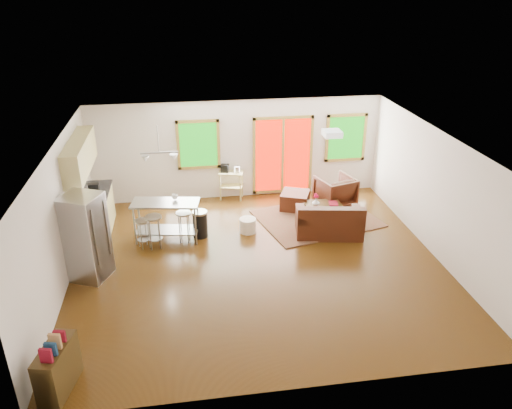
{
  "coord_description": "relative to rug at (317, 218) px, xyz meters",
  "views": [
    {
      "loc": [
        -1.39,
        -8.77,
        5.45
      ],
      "look_at": [
        0.0,
        0.3,
        1.2
      ],
      "focal_mm": 35.0,
      "sensor_mm": 36.0,
      "label": 1
    }
  ],
  "objects": [
    {
      "name": "ceiling_flush",
      "position": [
        -0.13,
        -1.2,
        2.52
      ],
      "size": [
        0.35,
        0.35,
        0.12
      ],
      "primitive_type": "cube",
      "color": "white",
      "rests_on": "ceiling"
    },
    {
      "name": "bookshelf",
      "position": [
        -5.08,
        -4.78,
        0.37
      ],
      "size": [
        0.5,
        0.89,
        0.98
      ],
      "rotation": [
        0.0,
        0.0,
        -0.23
      ],
      "color": "#31230E",
      "rests_on": "floor"
    },
    {
      "name": "bar_stool_c",
      "position": [
        -3.21,
        -0.64,
        0.52
      ],
      "size": [
        0.39,
        0.39,
        0.71
      ],
      "rotation": [
        0.0,
        0.0,
        -0.19
      ],
      "color": "#B7BABC",
      "rests_on": "floor"
    },
    {
      "name": "back_wall",
      "position": [
        -1.73,
        1.71,
        1.29
      ],
      "size": [
        7.5,
        0.02,
        2.6
      ],
      "primitive_type": "cube",
      "color": "beige",
      "rests_on": "ground"
    },
    {
      "name": "pouf",
      "position": [
        -1.76,
        -0.41,
        0.15
      ],
      "size": [
        0.45,
        0.45,
        0.34
      ],
      "primitive_type": "cylinder",
      "rotation": [
        0.0,
        0.0,
        0.18
      ],
      "color": "silver",
      "rests_on": "floor"
    },
    {
      "name": "rug",
      "position": [
        0.0,
        0.0,
        0.0
      ],
      "size": [
        3.15,
        2.71,
        0.03
      ],
      "primitive_type": "cube",
      "rotation": [
        0.0,
        0.0,
        0.26
      ],
      "color": "#485A34",
      "rests_on": "floor"
    },
    {
      "name": "kitchen_cart",
      "position": [
        -1.94,
        1.55,
        0.63
      ],
      "size": [
        0.7,
        0.55,
        0.95
      ],
      "rotation": [
        0.0,
        0.0,
        -0.27
      ],
      "color": "tan",
      "rests_on": "floor"
    },
    {
      "name": "loveseat",
      "position": [
        0.06,
        -0.82,
        0.3
      ],
      "size": [
        1.61,
        1.08,
        0.8
      ],
      "rotation": [
        0.0,
        0.0,
        -0.17
      ],
      "color": "black",
      "rests_on": "floor"
    },
    {
      "name": "cup",
      "position": [
        -3.37,
        -0.41,
        1.0
      ],
      "size": [
        0.16,
        0.14,
        0.13
      ],
      "primitive_type": "imported",
      "rotation": [
        0.0,
        0.0,
        -0.35
      ],
      "color": "silver",
      "rests_on": "island"
    },
    {
      "name": "pendant_light",
      "position": [
        -3.63,
        -0.3,
        1.88
      ],
      "size": [
        0.8,
        0.18,
        0.79
      ],
      "color": "gray",
      "rests_on": "ceiling"
    },
    {
      "name": "vase",
      "position": [
        -0.07,
        -0.11,
        0.5
      ],
      "size": [
        0.21,
        0.22,
        0.32
      ],
      "rotation": [
        0.0,
        0.0,
        0.12
      ],
      "color": "silver",
      "rests_on": "coffee_table"
    },
    {
      "name": "trash_can",
      "position": [
        -2.85,
        -0.46,
        0.3
      ],
      "size": [
        0.44,
        0.44,
        0.63
      ],
      "rotation": [
        0.0,
        0.0,
        0.34
      ],
      "color": "black",
      "rests_on": "floor"
    },
    {
      "name": "ceiling",
      "position": [
        -1.73,
        -1.8,
        2.6
      ],
      "size": [
        7.5,
        7.0,
        0.02
      ],
      "primitive_type": "cube",
      "color": "silver",
      "rests_on": "ground"
    },
    {
      "name": "ottoman",
      "position": [
        -0.4,
        0.66,
        0.21
      ],
      "size": [
        0.87,
        0.87,
        0.45
      ],
      "primitive_type": "cube",
      "rotation": [
        0.0,
        0.0,
        -0.39
      ],
      "color": "black",
      "rests_on": "floor"
    },
    {
      "name": "window_left",
      "position": [
        -2.73,
        1.66,
        1.49
      ],
      "size": [
        1.1,
        0.05,
        1.3
      ],
      "color": "#0D540B",
      "rests_on": "back_wall"
    },
    {
      "name": "left_wall",
      "position": [
        -5.49,
        -1.8,
        1.29
      ],
      "size": [
        0.02,
        7.0,
        2.6
      ],
      "primitive_type": "cube",
      "color": "beige",
      "rests_on": "ground"
    },
    {
      "name": "bar_stool_b",
      "position": [
        -3.85,
        -0.82,
        0.55
      ],
      "size": [
        0.4,
        0.4,
        0.76
      ],
      "rotation": [
        0.0,
        0.0,
        0.12
      ],
      "color": "#B7BABC",
      "rests_on": "floor"
    },
    {
      "name": "armchair",
      "position": [
        0.65,
        0.68,
        0.43
      ],
      "size": [
        1.05,
        1.01,
        0.88
      ],
      "primitive_type": "imported",
      "rotation": [
        0.0,
        0.0,
        3.43
      ],
      "color": "black",
      "rests_on": "floor"
    },
    {
      "name": "bar_stool_a",
      "position": [
        -4.09,
        -0.78,
        0.48
      ],
      "size": [
        0.42,
        0.42,
        0.66
      ],
      "rotation": [
        0.0,
        0.0,
        0.43
      ],
      "color": "#B7BABC",
      "rests_on": "floor"
    },
    {
      "name": "front_wall",
      "position": [
        -1.73,
        -5.31,
        1.29
      ],
      "size": [
        7.5,
        0.02,
        2.6
      ],
      "primitive_type": "cube",
      "color": "beige",
      "rests_on": "ground"
    },
    {
      "name": "island",
      "position": [
        -3.59,
        -0.5,
        0.62
      ],
      "size": [
        1.54,
        0.82,
        0.93
      ],
      "rotation": [
        0.0,
        0.0,
        -0.16
      ],
      "color": "#B7BABC",
      "rests_on": "floor"
    },
    {
      "name": "cabinets",
      "position": [
        -5.22,
        -0.1,
        0.91
      ],
      "size": [
        0.64,
        2.24,
        2.3
      ],
      "color": "tan",
      "rests_on": "floor"
    },
    {
      "name": "floor",
      "position": [
        -1.73,
        -1.8,
        -0.02
      ],
      "size": [
        7.5,
        7.0,
        0.02
      ],
      "primitive_type": "cube",
      "color": "#311C07",
      "rests_on": "ground"
    },
    {
      "name": "book",
      "position": [
        0.28,
        -0.03,
        0.53
      ],
      "size": [
        0.21,
        0.07,
        0.28
      ],
      "primitive_type": "imported",
      "rotation": [
        0.0,
        0.0,
        -0.2
      ],
      "color": "maroon",
      "rests_on": "coffee_table"
    },
    {
      "name": "window_right",
      "position": [
        1.17,
        1.66,
        1.49
      ],
      "size": [
        1.1,
        0.05,
        1.3
      ],
      "color": "#0D540B",
      "rests_on": "back_wall"
    },
    {
      "name": "french_doors",
      "position": [
        -0.53,
        1.66,
        1.09
      ],
      "size": [
        1.6,
        0.05,
        2.1
      ],
      "color": "#AE0B00",
      "rests_on": "back_wall"
    },
    {
      "name": "right_wall",
      "position": [
        2.03,
        -1.8,
        1.29
      ],
      "size": [
        0.02,
        7.0,
        2.6
      ],
      "primitive_type": "cube",
      "color": "beige",
      "rests_on": "ground"
    },
    {
      "name": "coffee_table",
      "position": [
        0.17,
        0.1,
        0.29
      ],
      "size": [
        0.9,
        0.55,
        0.36
      ],
      "rotation": [
        0.0,
        0.0,
        0.01
      ],
      "color": "#31230E",
      "rests_on": "floor"
    },
    {
      "name": "refrigerator",
      "position": [
        -5.08,
        -1.78,
        0.86
      ],
      "size": [
        0.91,
        0.9,
        1.74
      ],
      "rotation": [
        0.0,
        0.0,
        -0.42
      ],
      "color": "#B7BABC",
      "rests_on": "floor"
    }
  ]
}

